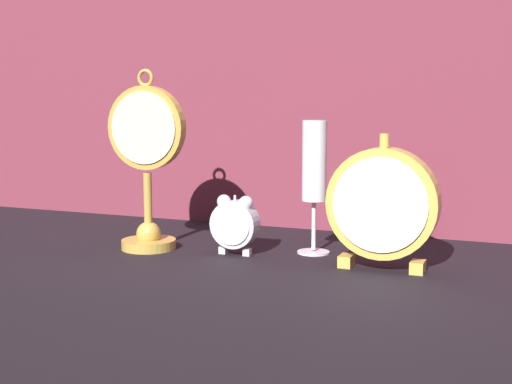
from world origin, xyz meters
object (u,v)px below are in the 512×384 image
pocket_watch_on_stand (147,167)px  champagne_flute (314,170)px  alarm_clock_twin_bell (235,222)px  mantel_clock_silver (383,204)px

pocket_watch_on_stand → champagne_flute: bearing=15.4°
alarm_clock_twin_bell → mantel_clock_silver: 0.25m
mantel_clock_silver → champagne_flute: (-0.13, 0.07, 0.04)m
pocket_watch_on_stand → mantel_clock_silver: pocket_watch_on_stand is taller
pocket_watch_on_stand → alarm_clock_twin_bell: 0.18m
mantel_clock_silver → champagne_flute: bearing=151.0°
mantel_clock_silver → champagne_flute: 0.15m
mantel_clock_silver → pocket_watch_on_stand: bearing=-179.6°
alarm_clock_twin_bell → pocket_watch_on_stand: bearing=-174.9°
alarm_clock_twin_bell → champagne_flute: 0.15m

